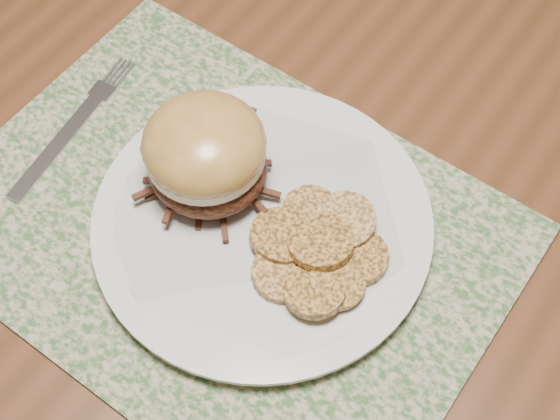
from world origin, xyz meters
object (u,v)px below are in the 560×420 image
object	(u,v)px
dining_table	(266,275)
dinner_plate	(262,223)
pork_sandwich	(205,153)
fork	(74,126)

from	to	relation	value
dining_table	dinner_plate	distance (m)	0.09
dining_table	pork_sandwich	size ratio (longest dim) A/B	11.59
dining_table	fork	xyz separation A→B (m)	(-0.20, -0.01, 0.09)
dinner_plate	fork	bearing A→B (deg)	-175.84
pork_sandwich	fork	bearing A→B (deg)	-151.66
pork_sandwich	dinner_plate	bearing A→B (deg)	16.17
dining_table	dinner_plate	bearing A→B (deg)	176.53
dining_table	fork	bearing A→B (deg)	-175.93
dining_table	pork_sandwich	xyz separation A→B (m)	(-0.06, 0.00, 0.14)
dining_table	pork_sandwich	world-z (taller)	pork_sandwich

